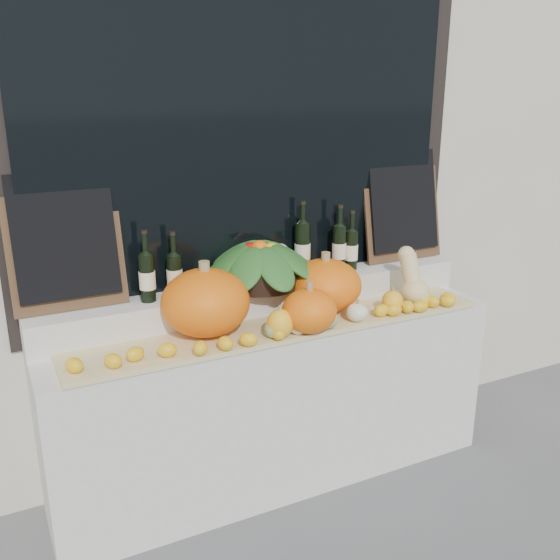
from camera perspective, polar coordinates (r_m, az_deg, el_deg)
The scene contains 18 objects.
storefront_facade at distance 3.56m, azimuth -6.13°, elevation 21.25°, with size 7.00×0.94×4.50m.
display_sill at distance 3.30m, azimuth -0.59°, elevation -10.93°, with size 2.30×0.55×0.88m, color silver.
rear_tier at distance 3.21m, azimuth -1.79°, elevation -1.61°, with size 2.30×0.25×0.16m, color silver.
straw_bedding at distance 3.01m, azimuth 0.43°, elevation -4.39°, with size 2.10×0.32×0.03m, color tan.
pumpkin_left at distance 2.87m, azimuth -6.82°, elevation -2.03°, with size 0.41×0.41×0.31m, color orange.
pumpkin_right at distance 3.16m, azimuth 4.14°, elevation -0.48°, with size 0.37×0.37×0.27m, color orange.
pumpkin_center at distance 2.90m, azimuth 2.70°, elevation -2.83°, with size 0.26×0.26×0.21m, color orange.
butternut_squash at distance 3.33m, azimuth 12.01°, elevation -0.10°, with size 0.15×0.21×0.29m.
decorative_gourds at distance 2.96m, azimuth 4.04°, elevation -3.41°, with size 0.78×0.16×0.16m.
lemon_heap at distance 2.90m, azimuth 1.41°, elevation -4.32°, with size 2.20×0.16×0.06m, color yellow, non-canonical shape.
produce_bowl at distance 3.14m, azimuth -1.86°, elevation 1.61°, with size 0.65×0.65×0.24m.
wine_bottle_far_left at distance 2.95m, azimuth -12.06°, elevation 0.28°, with size 0.08×0.08×0.34m.
wine_bottle_near_left at distance 3.01m, azimuth -9.62°, elevation 0.50°, with size 0.08×0.08×0.31m.
wine_bottle_tall at distance 3.28m, azimuth 2.06°, elevation 2.90°, with size 0.08×0.08×0.40m.
wine_bottle_near_right at distance 3.36m, azimuth 5.42°, elevation 2.96°, with size 0.08×0.08×0.36m.
wine_bottle_far_right at distance 3.41m, azimuth 6.50°, elevation 2.81°, with size 0.08×0.08×0.33m.
chalkboard_left at distance 2.92m, azimuth -19.09°, elevation 3.56°, with size 0.50×0.15×0.61m.
chalkboard_right at distance 3.62m, azimuth 11.14°, elevation 6.86°, with size 0.50×0.15×0.61m.
Camera 1 is at (-1.26, -1.08, 2.03)m, focal length 40.00 mm.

